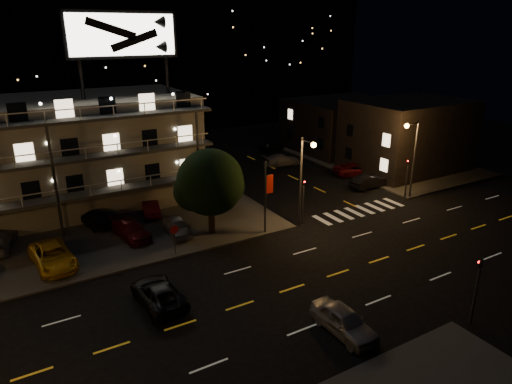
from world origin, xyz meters
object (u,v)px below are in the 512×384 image
lot_car_4 (177,226)px  tree (210,184)px  side_car_0 (369,181)px  road_car_east (344,321)px  road_car_west (158,293)px  lot_car_2 (53,256)px

lot_car_4 → tree: bearing=-19.4°
side_car_0 → road_car_east: size_ratio=1.00×
lot_car_4 → road_car_west: bearing=-114.0°
tree → road_car_west: (-7.33, -7.76, -3.76)m
side_car_0 → road_car_west: side_car_0 is taller
side_car_0 → lot_car_2: bearing=90.7°
lot_car_4 → road_car_west: lot_car_4 is taller
tree → lot_car_2: (-12.42, 0.55, -3.57)m
tree → lot_car_2: 12.93m
tree → side_car_0: bearing=6.0°
tree → side_car_0: 20.48m
road_car_west → lot_car_2: bearing=-61.2°
side_car_0 → road_car_west: size_ratio=0.87×
lot_car_4 → side_car_0: size_ratio=0.92×
lot_car_2 → road_car_east: 21.24m
road_car_east → tree: bearing=91.7°
lot_car_2 → side_car_0: bearing=-3.1°
road_car_east → lot_car_2: bearing=127.4°
lot_car_2 → road_car_west: bearing=-64.4°
tree → lot_car_4: size_ratio=1.77×
road_car_west → road_car_east: bearing=132.0°
lot_car_4 → road_car_east: lot_car_4 is taller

